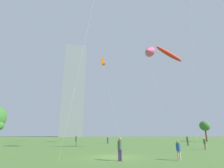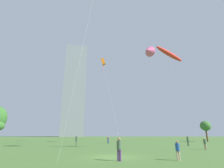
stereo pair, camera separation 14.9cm
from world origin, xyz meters
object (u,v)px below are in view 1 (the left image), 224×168
object	(u,v)px
person_standing_1	(205,143)
kite_flying_0	(148,51)
person_standing_4	(108,139)
kite_flying_1	(103,62)
kite_flying_4	(169,54)
person_standing_2	(188,140)
person_standing_3	(120,147)
person_standing_5	(76,140)
distant_highrise_0	(74,90)
person_standing_0	(178,149)
park_tree_2	(205,126)

from	to	relation	value
person_standing_1	kite_flying_0	size ratio (longest dim) A/B	0.07
person_standing_4	kite_flying_0	world-z (taller)	kite_flying_0
kite_flying_1	kite_flying_4	distance (m)	25.37
person_standing_2	person_standing_3	bearing A→B (deg)	39.77
person_standing_5	kite_flying_1	bearing A→B (deg)	-22.78
distant_highrise_0	kite_flying_1	bearing A→B (deg)	-82.55
person_standing_4	kite_flying_4	distance (m)	23.43
person_standing_1	person_standing_5	distance (m)	20.77
person_standing_3	distant_highrise_0	distance (m)	131.70
person_standing_1	person_standing_3	xyz separation A→B (m)	(-12.03, -10.86, 0.12)
person_standing_2	distant_highrise_0	bearing A→B (deg)	-81.00
person_standing_3	kite_flying_0	size ratio (longest dim) A/B	0.07
person_standing_0	person_standing_4	xyz separation A→B (m)	(-7.24, 25.79, 0.01)
distant_highrise_0	person_standing_3	bearing A→B (deg)	-85.28
kite_flying_1	distant_highrise_0	world-z (taller)	distant_highrise_0
kite_flying_0	distant_highrise_0	distance (m)	106.55
kite_flying_4	distant_highrise_0	size ratio (longest dim) A/B	0.21
person_standing_3	person_standing_5	xyz separation A→B (m)	(-7.62, 17.58, 0.01)
person_standing_1	kite_flying_1	world-z (taller)	kite_flying_1
kite_flying_4	person_standing_5	bearing A→B (deg)	154.09
person_standing_4	kite_flying_0	size ratio (longest dim) A/B	0.06
person_standing_0	person_standing_3	xyz separation A→B (m)	(-4.87, -0.44, 0.15)
kite_flying_4	park_tree_2	xyz separation A→B (m)	(16.99, 26.97, -9.88)
person_standing_2	park_tree_2	distance (m)	22.30
person_standing_5	park_tree_2	bearing A→B (deg)	-67.53
person_standing_2	kite_flying_1	distance (m)	29.52
person_standing_3	park_tree_2	world-z (taller)	park_tree_2
person_standing_0	person_standing_2	bearing A→B (deg)	60.90
person_standing_4	kite_flying_4	world-z (taller)	kite_flying_4
person_standing_4	kite_flying_1	distance (m)	21.66
person_standing_4	kite_flying_4	xyz separation A→B (m)	(10.43, -16.26, 13.25)
person_standing_1	kite_flying_1	bearing A→B (deg)	172.71
kite_flying_0	kite_flying_4	distance (m)	17.57
person_standing_5	kite_flying_1	xyz separation A→B (m)	(3.43, 13.17, 20.95)
person_standing_1	person_standing_4	bearing A→B (deg)	176.67
person_standing_5	kite_flying_0	xyz separation A→B (m)	(15.51, 7.79, 21.56)
person_standing_0	kite_flying_0	size ratio (longest dim) A/B	0.06
person_standing_5	distant_highrise_0	xyz separation A→B (m)	(-27.87, 104.04, 35.98)
kite_flying_4	park_tree_2	bearing A→B (deg)	57.79
person_standing_0	distant_highrise_0	size ratio (longest dim) A/B	0.02
kite_flying_0	kite_flying_4	size ratio (longest dim) A/B	1.57
person_standing_3	kite_flying_1	size ratio (longest dim) A/B	0.08
park_tree_2	kite_flying_0	bearing A→B (deg)	-146.03
person_standing_3	distant_highrise_0	xyz separation A→B (m)	(-35.49, 121.62, 35.99)
person_standing_1	park_tree_2	size ratio (longest dim) A/B	0.28
park_tree_2	distant_highrise_0	size ratio (longest dim) A/B	0.08
kite_flying_0	person_standing_3	bearing A→B (deg)	-107.27
kite_flying_1	distant_highrise_0	xyz separation A→B (m)	(-31.30, 90.86, 15.03)
person_standing_0	person_standing_5	xyz separation A→B (m)	(-12.49, 17.14, 0.16)
person_standing_1	person_standing_2	xyz separation A→B (m)	(0.64, 7.80, 0.07)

